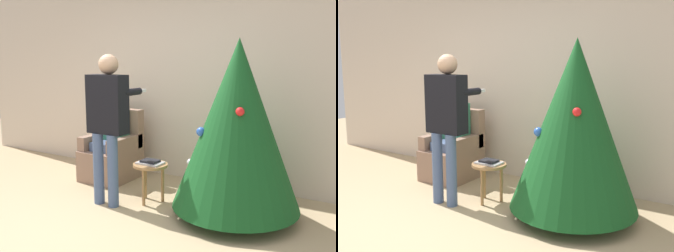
{
  "view_description": "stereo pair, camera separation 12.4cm",
  "coord_description": "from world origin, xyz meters",
  "views": [
    {
      "loc": [
        2.49,
        -2.44,
        1.65
      ],
      "look_at": [
        0.39,
        1.06,
        0.94
      ],
      "focal_mm": 42.0,
      "sensor_mm": 36.0,
      "label": 1
    },
    {
      "loc": [
        2.6,
        -2.37,
        1.65
      ],
      "look_at": [
        0.39,
        1.06,
        0.94
      ],
      "focal_mm": 42.0,
      "sensor_mm": 36.0,
      "label": 2
    }
  ],
  "objects": [
    {
      "name": "side_stool",
      "position": [
        0.08,
        1.17,
        0.38
      ],
      "size": [
        0.4,
        0.4,
        0.45
      ],
      "color": "#A37547",
      "rests_on": "ground_plane"
    },
    {
      "name": "ground_plane",
      "position": [
        0.0,
        0.0,
        0.0
      ],
      "size": [
        14.0,
        14.0,
        0.0
      ],
      "primitive_type": "plane",
      "color": "tan"
    },
    {
      "name": "armchair",
      "position": [
        -0.87,
        1.68,
        0.33
      ],
      "size": [
        0.61,
        0.72,
        0.94
      ],
      "color": "#93705B",
      "rests_on": "ground_plane"
    },
    {
      "name": "book",
      "position": [
        0.08,
        1.17,
        0.49
      ],
      "size": [
        0.19,
        0.16,
        0.02
      ],
      "color": "black",
      "rests_on": "laptop"
    },
    {
      "name": "christmas_tree",
      "position": [
        1.08,
        1.27,
        0.98
      ],
      "size": [
        1.32,
        1.32,
        1.85
      ],
      "color": "brown",
      "rests_on": "ground_plane"
    },
    {
      "name": "person_seated",
      "position": [
        -0.87,
        1.65,
        0.68
      ],
      "size": [
        0.36,
        0.46,
        1.24
      ],
      "color": "#475B84",
      "rests_on": "ground_plane"
    },
    {
      "name": "wall_back",
      "position": [
        0.0,
        2.23,
        1.35
      ],
      "size": [
        8.0,
        0.06,
        2.7
      ],
      "color": "beige",
      "rests_on": "ground_plane"
    },
    {
      "name": "person_standing",
      "position": [
        -0.3,
        0.9,
        1.02
      ],
      "size": [
        0.47,
        0.57,
        1.69
      ],
      "color": "#475B84",
      "rests_on": "ground_plane"
    },
    {
      "name": "laptop",
      "position": [
        0.08,
        1.17,
        0.46
      ],
      "size": [
        0.29,
        0.21,
        0.02
      ],
      "color": "silver",
      "rests_on": "side_stool"
    }
  ]
}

